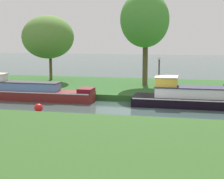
% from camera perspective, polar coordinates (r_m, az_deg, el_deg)
% --- Properties ---
extents(ground_plane, '(120.00, 120.00, 0.00)m').
position_cam_1_polar(ground_plane, '(22.61, 4.97, -2.88)').
color(ground_plane, '#3D534E').
extents(riverbank_far, '(72.00, 10.00, 0.40)m').
position_cam_1_polar(riverbank_far, '(29.43, 6.76, 0.15)').
color(riverbank_far, '#2B5923').
rests_on(riverbank_far, ground_plane).
extents(riverbank_near, '(72.00, 10.00, 0.40)m').
position_cam_1_polar(riverbank_near, '(13.96, 0.05, -9.24)').
color(riverbank_near, '#2F5620').
rests_on(riverbank_near, ground_plane).
extents(maroon_barge, '(8.78, 1.52, 1.77)m').
position_cam_1_polar(maroon_barge, '(25.93, -12.67, -0.32)').
color(maroon_barge, maroon).
rests_on(maroon_barge, ground_plane).
extents(black_narrowboat, '(8.50, 2.15, 1.85)m').
position_cam_1_polar(black_narrowboat, '(23.51, 13.35, -1.18)').
color(black_narrowboat, black).
rests_on(black_narrowboat, ground_plane).
extents(willow_tree_left, '(4.45, 4.75, 5.67)m').
position_cam_1_polar(willow_tree_left, '(32.82, -9.81, 7.96)').
color(willow_tree_left, brown).
rests_on(willow_tree_left, riverbank_far).
extents(willow_tree_centre, '(3.80, 4.57, 7.34)m').
position_cam_1_polar(willow_tree_centre, '(29.35, 5.07, 10.62)').
color(willow_tree_centre, brown).
rests_on(willow_tree_centre, riverbank_far).
extents(lamp_post, '(0.24, 0.24, 2.54)m').
position_cam_1_polar(lamp_post, '(25.82, 7.25, 3.05)').
color(lamp_post, '#333338').
rests_on(lamp_post, riverbank_far).
extents(mooring_post_near, '(0.19, 0.19, 0.66)m').
position_cam_1_polar(mooring_post_near, '(27.36, -12.43, 0.49)').
color(mooring_post_near, '#523221').
rests_on(mooring_post_near, riverbank_far).
extents(mooring_post_far, '(0.13, 0.13, 0.86)m').
position_cam_1_polar(mooring_post_far, '(24.90, 16.80, -0.22)').
color(mooring_post_far, brown).
rests_on(mooring_post_far, riverbank_far).
extents(channel_buoy, '(0.49, 0.49, 0.49)m').
position_cam_1_polar(channel_buoy, '(21.77, -11.23, -2.79)').
color(channel_buoy, red).
rests_on(channel_buoy, ground_plane).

